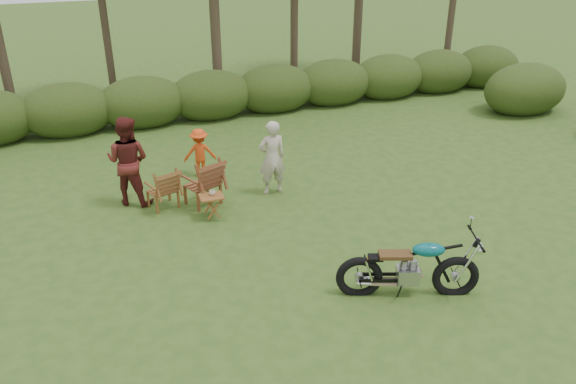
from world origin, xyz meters
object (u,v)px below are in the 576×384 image
object	(u,v)px
cup	(212,193)
child	(201,175)
adult_a	(272,192)
adult_b	(133,202)
lawn_chair_right	(204,204)
lawn_chair_left	(164,207)
side_table	(212,207)
motorcycle	(406,293)

from	to	relation	value
cup	child	bearing A→B (deg)	83.11
adult_a	adult_b	world-z (taller)	adult_b
lawn_chair_right	cup	size ratio (longest dim) A/B	8.49
lawn_chair_left	side_table	size ratio (longest dim) A/B	1.79
side_table	child	size ratio (longest dim) A/B	0.43
lawn_chair_right	adult_a	bearing A→B (deg)	158.15
child	cup	bearing A→B (deg)	92.02
lawn_chair_left	side_table	xyz separation A→B (m)	(0.80, -0.83, 0.24)
lawn_chair_right	cup	bearing A→B (deg)	72.91
adult_b	motorcycle	bearing A→B (deg)	158.45
child	lawn_chair_right	bearing A→B (deg)	87.20
lawn_chair_left	cup	size ratio (longest dim) A/B	7.27
side_table	cup	xyz separation A→B (m)	(0.03, 0.04, 0.29)
lawn_chair_left	lawn_chair_right	bearing A→B (deg)	152.86
adult_a	motorcycle	bearing A→B (deg)	98.80
cup	adult_b	world-z (taller)	adult_b
cup	adult_b	distance (m)	1.94
motorcycle	lawn_chair_right	size ratio (longest dim) A/B	2.05
child	lawn_chair_left	bearing A→B (deg)	58.88
adult_b	child	world-z (taller)	adult_b
side_table	motorcycle	bearing A→B (deg)	-58.28
child	adult_b	bearing A→B (deg)	35.58
side_table	cup	bearing A→B (deg)	51.38
side_table	adult_a	xyz separation A→B (m)	(1.49, 0.67, -0.24)
lawn_chair_left	adult_b	xyz separation A→B (m)	(-0.55, 0.47, 0.00)
lawn_chair_right	adult_b	xyz separation A→B (m)	(-1.34, 0.61, 0.00)
motorcycle	lawn_chair_right	bearing A→B (deg)	138.75
side_table	child	bearing A→B (deg)	82.37
lawn_chair_left	child	bearing A→B (deg)	-146.84
lawn_chair_left	side_table	bearing A→B (deg)	117.35
adult_a	lawn_chair_left	bearing A→B (deg)	-4.50
lawn_chair_right	side_table	xyz separation A→B (m)	(0.01, -0.68, 0.24)
motorcycle	side_table	xyz separation A→B (m)	(-2.18, 3.52, 0.24)
lawn_chair_right	child	distance (m)	1.47
motorcycle	lawn_chair_left	bearing A→B (deg)	145.64
lawn_chair_left	child	world-z (taller)	child
motorcycle	adult_a	xyz separation A→B (m)	(-0.69, 4.19, 0.00)
lawn_chair_right	lawn_chair_left	xyz separation A→B (m)	(-0.79, 0.14, 0.00)
motorcycle	adult_a	world-z (taller)	adult_a
motorcycle	adult_b	xyz separation A→B (m)	(-3.53, 4.82, 0.00)
adult_a	child	world-z (taller)	adult_a
side_table	adult_a	bearing A→B (deg)	24.05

